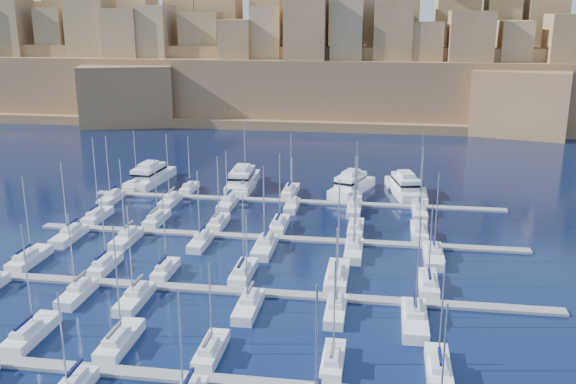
% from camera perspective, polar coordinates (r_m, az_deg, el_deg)
% --- Properties ---
extents(ground, '(600.00, 600.00, 0.00)m').
position_cam_1_polar(ground, '(100.54, -2.18, -6.12)').
color(ground, black).
rests_on(ground, ground).
extents(pontoon_near, '(84.00, 2.00, 0.40)m').
position_cam_1_polar(pontoon_near, '(70.90, -7.54, -16.14)').
color(pontoon_near, slate).
rests_on(pontoon_near, ground).
extents(pontoon_mid_near, '(84.00, 2.00, 0.40)m').
position_cam_1_polar(pontoon_mid_near, '(89.67, -3.63, -8.83)').
color(pontoon_mid_near, slate).
rests_on(pontoon_mid_near, ground).
extents(pontoon_mid_far, '(84.00, 2.00, 0.40)m').
position_cam_1_polar(pontoon_mid_far, '(109.65, -1.20, -4.09)').
color(pontoon_mid_far, slate).
rests_on(pontoon_mid_far, ground).
extents(pontoon_far, '(84.00, 2.00, 0.40)m').
position_cam_1_polar(pontoon_far, '(130.29, 0.45, -0.83)').
color(pontoon_far, slate).
rests_on(pontoon_far, ground).
extents(sailboat_1, '(2.81, 9.38, 14.40)m').
position_cam_1_polar(sailboat_1, '(83.54, -21.87, -11.56)').
color(sailboat_1, white).
rests_on(sailboat_1, ground).
extents(sailboat_2, '(2.74, 9.14, 14.85)m').
position_cam_1_polar(sailboat_2, '(78.66, -14.74, -12.65)').
color(sailboat_2, white).
rests_on(sailboat_2, ground).
extents(sailboat_3, '(2.42, 8.08, 11.30)m').
position_cam_1_polar(sailboat_3, '(74.83, -6.87, -13.81)').
color(sailboat_3, white).
rests_on(sailboat_3, ground).
extents(sailboat_4, '(2.34, 7.79, 12.56)m').
position_cam_1_polar(sailboat_4, '(72.56, 4.02, -14.74)').
color(sailboat_4, white).
rests_on(sailboat_4, ground).
extents(sailboat_5, '(2.55, 8.50, 13.01)m').
position_cam_1_polar(sailboat_5, '(73.02, 13.22, -14.94)').
color(sailboat_5, white).
rests_on(sailboat_5, ground).
extents(sailboat_12, '(2.85, 9.51, 13.88)m').
position_cam_1_polar(sailboat_12, '(107.06, -22.01, -5.49)').
color(sailboat_12, white).
rests_on(sailboat_12, ground).
extents(sailboat_13, '(2.43, 8.10, 11.59)m').
position_cam_1_polar(sailboat_13, '(100.79, -15.97, -6.26)').
color(sailboat_13, white).
rests_on(sailboat_13, ground).
extents(sailboat_14, '(2.22, 7.41, 12.81)m').
position_cam_1_polar(sailboat_14, '(97.01, -10.84, -6.79)').
color(sailboat_14, white).
rests_on(sailboat_14, ground).
extents(sailboat_15, '(2.66, 8.86, 12.50)m').
position_cam_1_polar(sailboat_15, '(94.56, -4.01, -7.14)').
color(sailboat_15, white).
rests_on(sailboat_15, ground).
extents(sailboat_16, '(3.11, 10.38, 15.22)m').
position_cam_1_polar(sailboat_16, '(93.37, 4.40, -7.43)').
color(sailboat_16, white).
rests_on(sailboat_16, ground).
extents(sailboat_17, '(2.63, 8.78, 12.41)m').
position_cam_1_polar(sailboat_17, '(92.73, 12.36, -7.97)').
color(sailboat_17, white).
rests_on(sailboat_17, ground).
extents(sailboat_19, '(2.51, 8.36, 12.42)m').
position_cam_1_polar(sailboat_19, '(92.32, -18.22, -8.54)').
color(sailboat_19, white).
rests_on(sailboat_19, ground).
extents(sailboat_20, '(2.70, 9.01, 14.04)m').
position_cam_1_polar(sailboat_20, '(88.73, -13.44, -9.16)').
color(sailboat_20, white).
rests_on(sailboat_20, ground).
extents(sailboat_21, '(2.68, 8.92, 13.83)m').
position_cam_1_polar(sailboat_21, '(84.46, -3.53, -10.05)').
color(sailboat_21, white).
rests_on(sailboat_21, ground).
extents(sailboat_22, '(2.49, 8.30, 12.36)m').
position_cam_1_polar(sailboat_22, '(83.28, 4.26, -10.48)').
color(sailboat_22, white).
rests_on(sailboat_22, ground).
extents(sailboat_23, '(3.09, 10.29, 14.63)m').
position_cam_1_polar(sailboat_23, '(82.36, 11.19, -11.05)').
color(sailboat_23, white).
rests_on(sailboat_23, ground).
extents(sailboat_24, '(2.65, 8.84, 15.68)m').
position_cam_1_polar(sailboat_24, '(124.50, -16.59, -2.04)').
color(sailboat_24, white).
rests_on(sailboat_24, ground).
extents(sailboat_25, '(2.59, 8.62, 12.10)m').
position_cam_1_polar(sailboat_25, '(120.03, -11.61, -2.37)').
color(sailboat_25, white).
rests_on(sailboat_25, ground).
extents(sailboat_26, '(2.47, 8.23, 13.09)m').
position_cam_1_polar(sailboat_26, '(116.40, -6.21, -2.71)').
color(sailboat_26, white).
rests_on(sailboat_26, ground).
extents(sailboat_27, '(2.68, 8.94, 13.94)m').
position_cam_1_polar(sailboat_27, '(114.47, -0.78, -2.93)').
color(sailboat_27, white).
rests_on(sailboat_27, ground).
extents(sailboat_28, '(2.63, 8.78, 13.99)m').
position_cam_1_polar(sailboat_28, '(113.07, 6.03, -3.26)').
color(sailboat_28, white).
rests_on(sailboat_28, ground).
extents(sailboat_29, '(2.75, 9.18, 14.67)m').
position_cam_1_polar(sailboat_29, '(113.37, 11.58, -3.45)').
color(sailboat_29, white).
rests_on(sailboat_29, ground).
extents(sailboat_30, '(2.81, 9.35, 14.09)m').
position_cam_1_polar(sailboat_30, '(115.33, -18.85, -3.67)').
color(sailboat_30, white).
rests_on(sailboat_30, ground).
extents(sailboat_31, '(2.74, 9.13, 14.72)m').
position_cam_1_polar(sailboat_31, '(111.18, -14.15, -4.00)').
color(sailboat_31, white).
rests_on(sailboat_31, ground).
extents(sailboat_32, '(2.48, 8.28, 13.15)m').
position_cam_1_polar(sailboat_32, '(107.39, -7.77, -4.38)').
color(sailboat_32, white).
rests_on(sailboat_32, ground).
extents(sailboat_33, '(2.95, 9.83, 14.53)m').
position_cam_1_polar(sailboat_33, '(104.22, -2.07, -4.86)').
color(sailboat_33, white).
rests_on(sailboat_33, ground).
extents(sailboat_34, '(2.72, 9.08, 14.51)m').
position_cam_1_polar(sailboat_34, '(103.01, 5.86, -5.20)').
color(sailboat_34, white).
rests_on(sailboat_34, ground).
extents(sailboat_35, '(2.96, 9.85, 14.52)m').
position_cam_1_polar(sailboat_35, '(102.91, 12.80, -5.54)').
color(sailboat_35, white).
rests_on(sailboat_35, ground).
extents(sailboat_36, '(2.76, 9.20, 12.96)m').
position_cam_1_polar(sailboat_36, '(144.44, -13.37, 0.63)').
color(sailboat_36, white).
rests_on(sailboat_36, ground).
extents(sailboat_37, '(2.28, 7.61, 12.23)m').
position_cam_1_polar(sailboat_37, '(139.62, -8.77, 0.35)').
color(sailboat_37, white).
rests_on(sailboat_37, ground).
extents(sailboat_38, '(2.81, 9.37, 15.55)m').
position_cam_1_polar(sailboat_38, '(137.35, -3.85, 0.26)').
color(sailboat_38, white).
rests_on(sailboat_38, ground).
extents(sailboat_39, '(2.75, 9.16, 13.35)m').
position_cam_1_polar(sailboat_39, '(135.52, 0.22, 0.07)').
color(sailboat_39, white).
rests_on(sailboat_39, ground).
extents(sailboat_40, '(2.60, 8.66, 12.19)m').
position_cam_1_polar(sailboat_40, '(134.03, 6.05, -0.20)').
color(sailboat_40, white).
rests_on(sailboat_40, ground).
extents(sailboat_41, '(2.86, 9.54, 14.33)m').
position_cam_1_polar(sailboat_41, '(134.55, 11.64, -0.37)').
color(sailboat_41, white).
rests_on(sailboat_41, ground).
extents(sailboat_42, '(2.61, 8.69, 14.00)m').
position_cam_1_polar(sailboat_42, '(135.35, -15.43, -0.53)').
color(sailboat_42, white).
rests_on(sailboat_42, ground).
extents(sailboat_43, '(2.56, 8.55, 14.62)m').
position_cam_1_polar(sailboat_43, '(130.89, -10.42, -0.77)').
color(sailboat_43, white).
rests_on(sailboat_43, ground).
extents(sailboat_44, '(2.63, 8.77, 11.97)m').
position_cam_1_polar(sailboat_44, '(127.48, -5.38, -1.03)').
color(sailboat_44, white).
rests_on(sailboat_44, ground).
extents(sailboat_45, '(2.32, 7.75, 10.74)m').
position_cam_1_polar(sailboat_45, '(125.56, 0.36, -1.23)').
color(sailboat_45, white).
rests_on(sailboat_45, ground).
extents(sailboat_46, '(2.57, 8.57, 11.74)m').
position_cam_1_polar(sailboat_46, '(124.07, 5.90, -1.52)').
color(sailboat_46, white).
rests_on(sailboat_46, ground).
extents(sailboat_47, '(2.63, 8.76, 13.83)m').
position_cam_1_polar(sailboat_47, '(124.08, 11.62, -1.76)').
color(sailboat_47, white).
rests_on(sailboat_47, ground).
extents(motor_yacht_a, '(6.46, 17.63, 5.25)m').
position_cam_1_polar(motor_yacht_a, '(147.46, -12.16, 1.42)').
color(motor_yacht_a, white).
rests_on(motor_yacht_a, ground).
extents(motor_yacht_b, '(5.90, 17.37, 5.25)m').
position_cam_1_polar(motor_yacht_b, '(141.34, -4.06, 1.11)').
color(motor_yacht_b, white).
rests_on(motor_yacht_b, ground).
extents(motor_yacht_c, '(9.62, 16.20, 5.25)m').
position_cam_1_polar(motor_yacht_c, '(137.43, 5.66, 0.65)').
color(motor_yacht_c, white).
rests_on(motor_yacht_c, ground).
extents(motor_yacht_d, '(8.36, 17.01, 5.25)m').
position_cam_1_polar(motor_yacht_d, '(137.72, 10.35, 0.49)').
color(motor_yacht_d, white).
rests_on(motor_yacht_d, ground).
extents(fortified_city, '(460.00, 108.95, 59.52)m').
position_cam_1_polar(fortified_city, '(248.49, 4.57, 10.53)').
color(fortified_city, brown).
rests_on(fortified_city, ground).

